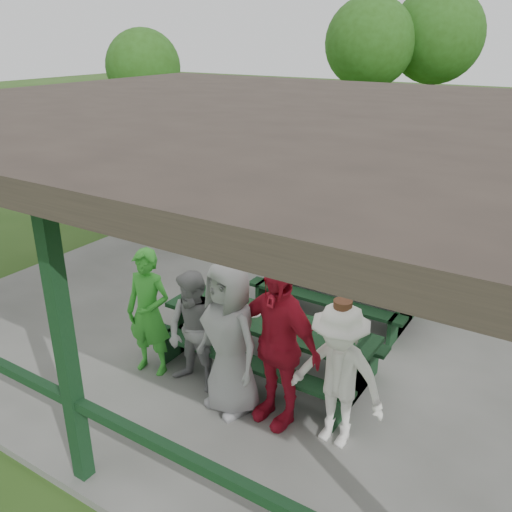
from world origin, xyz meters
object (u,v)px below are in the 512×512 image
Objects in this scene: spectator_lblue at (300,232)px; farm_trailer at (305,170)px; contestant_grey_left at (195,332)px; spectator_grey at (426,267)px; picnic_table_near at (268,337)px; contestant_green at (149,312)px; contestant_grey_mid at (230,338)px; contestant_white_fedora at (338,376)px; spectator_blue at (270,218)px; contestant_red at (277,344)px; picnic_table_far at (339,284)px.

farm_trailer is (-2.62, 5.19, -0.24)m from spectator_lblue.
contestant_grey_left is 4.03m from spectator_grey.
picnic_table_near is 1.67× the size of contestant_green.
contestant_green is 1.18× the size of spectator_grey.
contestant_grey_mid is 0.48× the size of farm_trailer.
contestant_grey_mid reaches higher than picnic_table_near.
contestant_grey_mid is 1.09× the size of contestant_white_fedora.
spectator_blue is at bearing -20.70° from spectator_grey.
contestant_red is at bearing 3.22° from contestant_grey_left.
contestant_red is (0.55, 0.12, 0.05)m from contestant_grey_mid.
contestant_grey_mid is 1.30m from contestant_white_fedora.
contestant_grey_left is 1.88m from contestant_white_fedora.
contestant_red is at bearing 67.65° from spectator_grey.
contestant_green is 2.60m from contestant_white_fedora.
contestant_green reaches higher than spectator_lblue.
contestant_red is 0.75m from contestant_white_fedora.
spectator_grey is (1.76, 3.63, -0.06)m from contestant_grey_left.
contestant_grey_mid reaches higher than spectator_grey.
picnic_table_near is 3.82m from spectator_blue.
picnic_table_near is 1.02m from contestant_grey_mid.
farm_trailer is (-3.18, 8.94, -0.20)m from contestant_grey_left.
picnic_table_near is at bearing 137.27° from contestant_red.
contestant_white_fedora is (1.88, 0.03, 0.05)m from contestant_grey_left.
contestant_green is 9.30m from farm_trailer.
contestant_green is at bearing -147.02° from picnic_table_near.
contestant_white_fedora is at bearing 3.46° from contestant_grey_left.
farm_trailer is (-5.06, 8.91, -0.26)m from contestant_white_fedora.
contestant_white_fedora is at bearing 12.10° from contestant_red.
contestant_grey_mid is 0.57m from contestant_red.
picnic_table_far is 3.17m from contestant_green.
contestant_grey_left is (0.72, 0.02, -0.07)m from contestant_green.
spectator_blue is at bearing 131.77° from contestant_white_fedora.
contestant_green is at bearing -176.01° from contestant_white_fedora.
picnic_table_far is 1.57m from spectator_lblue.
spectator_blue reaches higher than contestant_grey_left.
spectator_lblue is 5.82m from farm_trailer.
contestant_green is at bearing 117.46° from spectator_blue.
farm_trailer is at bearing 114.68° from picnic_table_near.
picnic_table_near is at bearing 115.43° from spectator_lblue.
spectator_grey is at bearing 88.84° from contestant_grey_mid.
contestant_white_fedora is at bearing 22.19° from contestant_grey_mid.
contestant_white_fedora reaches higher than farm_trailer.
spectator_lblue is at bearing 100.96° from contestant_grey_left.
contestant_green is (-1.28, -0.83, 0.37)m from picnic_table_near.
contestant_red reaches higher than spectator_blue.
picnic_table_far is 1.36× the size of contestant_grey_mid.
contestant_grey_mid reaches higher than farm_trailer.
picnic_table_near is 1.11m from contestant_red.
spectator_blue is (-1.98, 4.17, -0.09)m from contestant_grey_mid.
spectator_blue is at bearing 132.77° from contestant_red.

